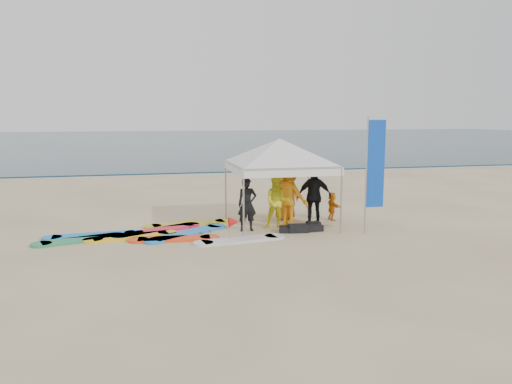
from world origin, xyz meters
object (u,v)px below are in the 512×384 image
object	(u,v)px
canopy_tent	(280,139)
feather_flag	(375,165)
person_black_b	(314,196)
person_seated	(332,206)
person_yellow	(277,202)
marker_pennant	(234,222)
surfboard_spread	(158,234)
person_black_a	(247,204)
person_orange_a	(290,195)
person_orange_b	(285,193)

from	to	relation	value
canopy_tent	feather_flag	bearing A→B (deg)	-35.13
person_black_b	person_seated	bearing A→B (deg)	-138.46
person_yellow	marker_pennant	bearing A→B (deg)	-134.36
person_yellow	person_black_b	size ratio (longest dim) A/B	0.87
canopy_tent	surfboard_spread	size ratio (longest dim) A/B	0.65
marker_pennant	person_black_a	bearing A→B (deg)	59.58
person_yellow	person_black_b	world-z (taller)	person_black_b
person_orange_a	person_seated	xyz separation A→B (m)	(1.55, 0.39, -0.48)
marker_pennant	surfboard_spread	bearing A→B (deg)	153.69
person_black_b	marker_pennant	bearing A→B (deg)	28.84
person_black_a	person_yellow	world-z (taller)	person_yellow
person_seated	canopy_tent	size ratio (longest dim) A/B	0.22
person_orange_b	feather_flag	size ratio (longest dim) A/B	0.53
person_orange_b	person_black_a	bearing A→B (deg)	53.12
person_black_a	surfboard_spread	size ratio (longest dim) A/B	0.25
person_black_a	person_orange_b	bearing A→B (deg)	36.59
person_orange_b	canopy_tent	size ratio (longest dim) A/B	0.44
person_black_a	person_black_b	world-z (taller)	person_black_b
person_black_a	person_orange_b	distance (m)	2.03
person_seated	marker_pennant	xyz separation A→B (m)	(-3.59, -1.88, 0.04)
person_yellow	person_seated	distance (m)	2.23
person_yellow	canopy_tent	xyz separation A→B (m)	(0.19, 0.43, 1.85)
person_black_a	canopy_tent	xyz separation A→B (m)	(1.13, 0.53, 1.86)
canopy_tent	person_orange_a	bearing A→B (deg)	-5.25
person_black_a	person_orange_b	size ratio (longest dim) A/B	0.89
surfboard_spread	person_yellow	bearing A→B (deg)	1.85
person_orange_a	person_yellow	bearing A→B (deg)	82.51
person_black_a	marker_pennant	xyz separation A→B (m)	(-0.59, -1.00, -0.29)
person_orange_b	person_black_b	bearing A→B (deg)	131.83
person_orange_b	marker_pennant	world-z (taller)	person_orange_b
person_orange_b	canopy_tent	xyz separation A→B (m)	(-0.42, -0.79, 1.76)
person_black_b	surfboard_spread	bearing A→B (deg)	7.53
feather_flag	surfboard_spread	world-z (taller)	feather_flag
person_black_a	person_seated	distance (m)	3.15
person_black_a	feather_flag	xyz separation A→B (m)	(3.45, -1.10, 1.17)
person_orange_a	surfboard_spread	world-z (taller)	person_orange_a
person_seated	surfboard_spread	xyz separation A→B (m)	(-5.58, -0.90, -0.42)
person_yellow	person_orange_b	world-z (taller)	person_orange_b
feather_flag	marker_pennant	size ratio (longest dim) A/B	5.20
person_black_a	person_orange_b	world-z (taller)	person_orange_b
person_black_a	person_yellow	xyz separation A→B (m)	(0.94, 0.10, 0.01)
person_orange_a	canopy_tent	xyz separation A→B (m)	(-0.32, 0.03, 1.71)
person_seated	canopy_tent	distance (m)	2.90
person_orange_a	person_orange_b	distance (m)	0.83
person_orange_b	person_seated	distance (m)	1.58
feather_flag	surfboard_spread	distance (m)	6.42
marker_pennant	person_orange_a	bearing A→B (deg)	36.39
person_black_a	marker_pennant	size ratio (longest dim) A/B	2.45
person_orange_a	canopy_tent	distance (m)	1.74
person_black_b	surfboard_spread	distance (m)	4.82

